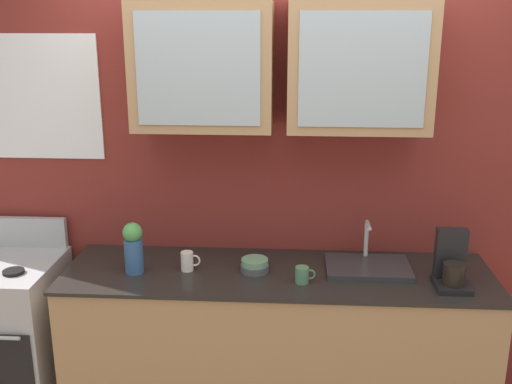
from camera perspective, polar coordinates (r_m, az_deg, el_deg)
name	(u,v)px	position (r m, az deg, el deg)	size (l,w,h in m)	color
back_wall_unit	(279,151)	(3.37, 2.24, 3.97)	(4.45, 0.44, 2.79)	maroon
counter	(277,348)	(3.45, 1.97, -14.64)	(2.30, 0.66, 0.93)	#A87F56
stove_range	(9,338)	(3.80, -22.48, -12.72)	(0.59, 0.64, 1.11)	#ADAFB5
sink_faucet	(368,266)	(3.31, 10.60, -6.95)	(0.45, 0.32, 0.24)	#2D2D30
bowl_stack	(255,265)	(3.23, -0.12, -6.99)	(0.15, 0.15, 0.07)	#4C4C54
vase	(133,247)	(3.24, -11.61, -5.17)	(0.10, 0.10, 0.28)	#33598C
cup_near_sink	(303,275)	(3.10, 4.46, -7.87)	(0.10, 0.07, 0.09)	#4C7F59
cup_near_bowls	(188,261)	(3.25, -6.53, -6.56)	(0.11, 0.07, 0.10)	silver
coffee_maker	(452,266)	(3.19, 18.14, -6.68)	(0.17, 0.20, 0.29)	black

